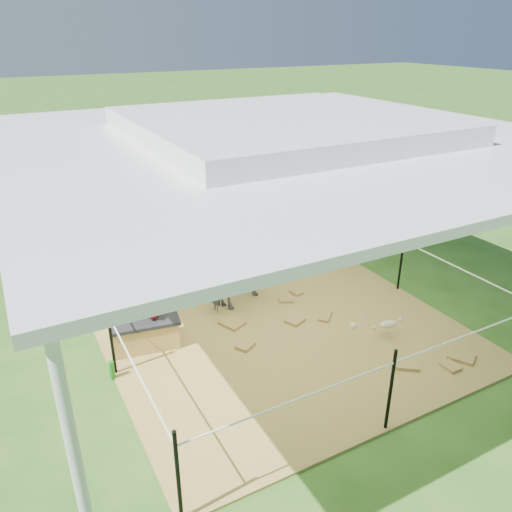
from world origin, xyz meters
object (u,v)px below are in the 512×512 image
pony (246,272)px  woman (148,286)px  foal (388,323)px  picnic_table_far (267,148)px  distant_person (204,163)px  trash_barrel (288,162)px  green_bottle (112,370)px  straw_bale (146,334)px  picnic_table_near (163,162)px

pony → woman: bearing=81.3°
foal → picnic_table_far: size_ratio=0.48×
pony → distant_person: distant_person is taller
trash_barrel → woman: bearing=-133.4°
woman → green_bottle: size_ratio=4.32×
straw_bale → pony: bearing=13.6°
woman → picnic_table_near: bearing=169.9°
green_bottle → picnic_table_near: size_ratio=0.13×
woman → picnic_table_near: 8.59m
trash_barrel → picnic_table_far: 2.21m
pony → trash_barrel: bearing=-59.6°
green_bottle → picnic_table_far: (7.07, 8.82, 0.19)m
foal → picnic_table_far: (3.60, 9.69, 0.09)m
distant_person → pony: bearing=80.5°
straw_bale → distant_person: (3.64, 6.65, 0.36)m
straw_bale → trash_barrel: trash_barrel is taller
pony → foal: bearing=-167.5°
foal → distant_person: bearing=95.8°
picnic_table_near → woman: bearing=-134.2°
straw_bale → picnic_table_far: picnic_table_far is taller
trash_barrel → picnic_table_near: 3.53m
straw_bale → woman: (0.10, 0.00, 0.67)m
pony → picnic_table_near: 7.78m
foal → distant_person: (0.71, 7.97, 0.32)m
foal → trash_barrel: bearing=78.8°
woman → picnic_table_far: bearing=152.1°
woman → picnic_table_far: (6.42, 8.37, -0.55)m
pony → picnic_table_far: 9.32m
woman → trash_barrel: 8.58m
foal → green_bottle: bearing=176.8°
trash_barrel → pony: bearing=-126.5°
straw_bale → picnic_table_far: size_ratio=0.51×
straw_bale → pony: size_ratio=0.67×
green_bottle → distant_person: bearing=59.5°
straw_bale → picnic_table_near: bearing=69.7°
woman → picnic_table_far: 10.56m
trash_barrel → picnic_table_far: bearing=75.9°
green_bottle → pony: bearing=21.0°
picnic_table_far → distant_person: 3.37m
trash_barrel → distant_person: size_ratio=0.73×
straw_bale → trash_barrel: bearing=46.1°
straw_bale → green_bottle: straw_bale is taller
woman → trash_barrel: woman is taller
picnic_table_near → distant_person: bearing=-89.9°
green_bottle → foal: 3.58m
pony → trash_barrel: 7.23m
distant_person → woman: bearing=69.9°
pony → picnic_table_near: pony is taller
trash_barrel → distant_person: bearing=169.8°
straw_bale → foal: 3.21m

